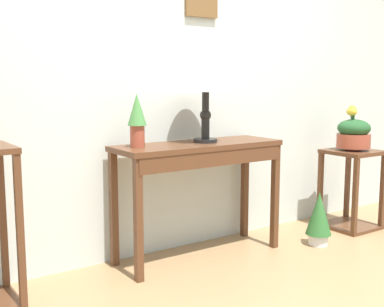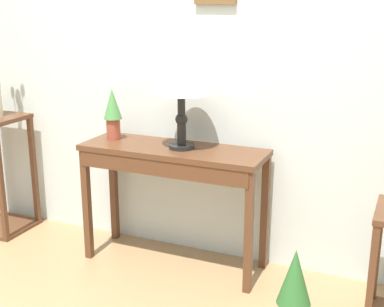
{
  "view_description": "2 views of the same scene",
  "coord_description": "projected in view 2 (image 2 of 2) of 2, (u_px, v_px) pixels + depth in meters",
  "views": [
    {
      "loc": [
        -1.91,
        -1.44,
        1.2
      ],
      "look_at": [
        0.02,
        1.37,
        0.71
      ],
      "focal_mm": 46.45,
      "sensor_mm": 36.0,
      "label": 1
    },
    {
      "loc": [
        1.37,
        -1.59,
        1.66
      ],
      "look_at": [
        0.09,
        1.36,
        0.74
      ],
      "focal_mm": 49.14,
      "sensor_mm": 36.0,
      "label": 2
    }
  ],
  "objects": [
    {
      "name": "console_table",
      "position": [
        172.0,
        167.0,
        3.29
      ],
      "size": [
        1.18,
        0.4,
        0.79
      ],
      "color": "#56331E",
      "rests_on": "ground"
    },
    {
      "name": "potted_plant_on_console",
      "position": [
        113.0,
        111.0,
        3.42
      ],
      "size": [
        0.12,
        0.12,
        0.34
      ],
      "color": "#9E4733",
      "rests_on": "console_table"
    },
    {
      "name": "potted_plant_floor",
      "position": [
        295.0,
        281.0,
        2.83
      ],
      "size": [
        0.19,
        0.19,
        0.4
      ],
      "color": "silver",
      "rests_on": "ground"
    },
    {
      "name": "table_lamp",
      "position": [
        181.0,
        78.0,
        3.14
      ],
      "size": [
        0.37,
        0.37,
        0.57
      ],
      "color": "black",
      "rests_on": "console_table"
    },
    {
      "name": "pedestal_stand_left",
      "position": [
        0.0,
        174.0,
        3.91
      ],
      "size": [
        0.39,
        0.39,
        0.88
      ],
      "color": "#56331E",
      "rests_on": "ground"
    },
    {
      "name": "back_wall_with_art",
      "position": [
        192.0,
        45.0,
        3.37
      ],
      "size": [
        9.0,
        0.13,
        2.8
      ],
      "color": "silver",
      "rests_on": "ground"
    }
  ]
}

